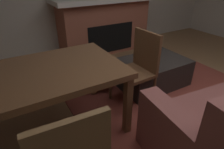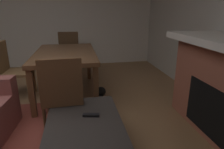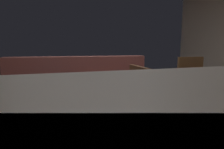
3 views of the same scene
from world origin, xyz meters
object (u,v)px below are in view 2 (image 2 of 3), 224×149
(dining_chair_north, at_px, (10,67))
(small_dog, at_px, (98,103))
(ottoman_coffee_table, at_px, (85,139))
(dining_chair_west, at_px, (62,92))
(dining_table, at_px, (65,56))
(dining_chair_east, at_px, (68,51))
(tv_remote, at_px, (91,115))

(dining_chair_north, relative_size, small_dog, 1.65)
(ottoman_coffee_table, height_order, small_dog, ottoman_coffee_table)
(dining_chair_west, distance_m, small_dog, 0.70)
(dining_table, height_order, dining_chair_north, dining_chair_north)
(ottoman_coffee_table, height_order, dining_chair_west, dining_chair_west)
(dining_table, bearing_deg, dining_chair_east, -0.39)
(dining_table, relative_size, dining_chair_west, 1.73)
(ottoman_coffee_table, bearing_deg, tv_remote, -45.55)
(dining_chair_east, bearing_deg, dining_table, 179.61)
(ottoman_coffee_table, xyz_separation_m, small_dog, (0.84, -0.22, -0.04))
(ottoman_coffee_table, bearing_deg, dining_chair_east, 4.27)
(ottoman_coffee_table, relative_size, dining_chair_north, 1.09)
(tv_remote, xyz_separation_m, dining_chair_west, (0.36, 0.29, 0.11))
(ottoman_coffee_table, bearing_deg, dining_table, 7.66)
(ottoman_coffee_table, height_order, dining_table, dining_table)
(dining_table, xyz_separation_m, dining_chair_north, (0.01, 0.87, -0.14))
(dining_table, distance_m, dining_chair_west, 1.20)
(dining_chair_west, xyz_separation_m, small_dog, (0.40, -0.44, -0.37))
(dining_chair_north, bearing_deg, dining_chair_west, -143.88)
(dining_table, distance_m, dining_chair_east, 1.20)
(ottoman_coffee_table, height_order, dining_chair_east, dining_chair_east)
(tv_remote, bearing_deg, dining_chair_north, 47.92)
(dining_chair_west, xyz_separation_m, dining_chair_north, (1.20, 0.88, 0.00))
(dining_table, distance_m, small_dog, 1.04)
(tv_remote, height_order, dining_chair_east, dining_chair_east)
(dining_table, height_order, small_dog, dining_table)
(dining_table, bearing_deg, small_dog, -150.88)
(dining_chair_east, distance_m, dining_chair_north, 1.48)
(dining_chair_east, relative_size, small_dog, 1.65)
(tv_remote, bearing_deg, dining_table, 21.85)
(small_dog, bearing_deg, dining_chair_north, 58.72)
(ottoman_coffee_table, distance_m, small_dog, 0.87)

